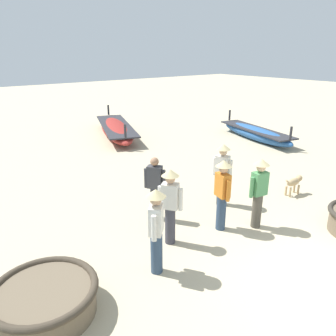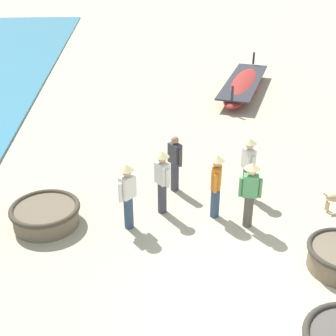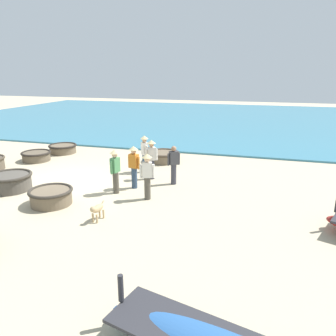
# 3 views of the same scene
# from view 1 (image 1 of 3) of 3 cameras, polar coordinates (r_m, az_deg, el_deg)

# --- Properties ---
(coracle_beside_post) EXTENTS (1.66, 1.66, 0.51)m
(coracle_beside_post) POSITION_cam_1_polar(r_m,az_deg,el_deg) (5.76, -20.65, -20.55)
(coracle_beside_post) COLOR brown
(coracle_beside_post) RESTS_ON ground
(long_boat_red_hull) EXTENTS (2.06, 4.73, 1.03)m
(long_boat_red_hull) POSITION_cam_1_polar(r_m,az_deg,el_deg) (15.75, 15.01, 5.92)
(long_boat_red_hull) COLOR #285693
(long_boat_red_hull) RESTS_ON ground
(long_boat_green_hull) EXTENTS (3.25, 5.73, 1.09)m
(long_boat_green_hull) POSITION_cam_1_polar(r_m,az_deg,el_deg) (16.12, -9.03, 6.71)
(long_boat_green_hull) COLOR maroon
(long_boat_green_hull) RESTS_ON ground
(fisherman_standing_right) EXTENTS (0.41, 0.39, 1.67)m
(fisherman_standing_right) POSITION_cam_1_polar(r_m,az_deg,el_deg) (5.89, -2.07, -10.08)
(fisherman_standing_right) COLOR #2D425B
(fisherman_standing_right) RESTS_ON ground
(fisherman_standing_left) EXTENTS (0.52, 0.36, 1.67)m
(fisherman_standing_left) POSITION_cam_1_polar(r_m,az_deg,el_deg) (7.65, 15.55, -3.53)
(fisherman_standing_left) COLOR #4C473D
(fisherman_standing_left) RESTS_ON ground
(fisherman_crouching) EXTENTS (0.36, 0.52, 1.67)m
(fisherman_crouching) POSITION_cam_1_polar(r_m,az_deg,el_deg) (7.38, 9.45, -3.91)
(fisherman_crouching) COLOR #2D425B
(fisherman_crouching) RESTS_ON ground
(fisherman_by_coracle) EXTENTS (0.38, 0.45, 1.57)m
(fisherman_by_coracle) POSITION_cam_1_polar(r_m,az_deg,el_deg) (7.79, -2.30, -3.30)
(fisherman_by_coracle) COLOR #383842
(fisherman_by_coracle) RESTS_ON ground
(fisherman_hauling) EXTENTS (0.36, 0.50, 1.67)m
(fisherman_hauling) POSITION_cam_1_polar(r_m,az_deg,el_deg) (8.59, 9.41, -0.45)
(fisherman_hauling) COLOR #4C473D
(fisherman_hauling) RESTS_ON ground
(fisherman_with_hat) EXTENTS (0.38, 0.45, 1.67)m
(fisherman_with_hat) POSITION_cam_1_polar(r_m,az_deg,el_deg) (6.76, 0.38, -5.92)
(fisherman_with_hat) COLOR #383842
(fisherman_with_hat) RESTS_ON ground
(dog) EXTENTS (0.68, 0.25, 0.55)m
(dog) POSITION_cam_1_polar(r_m,az_deg,el_deg) (9.95, 21.11, -2.34)
(dog) COLOR tan
(dog) RESTS_ON ground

